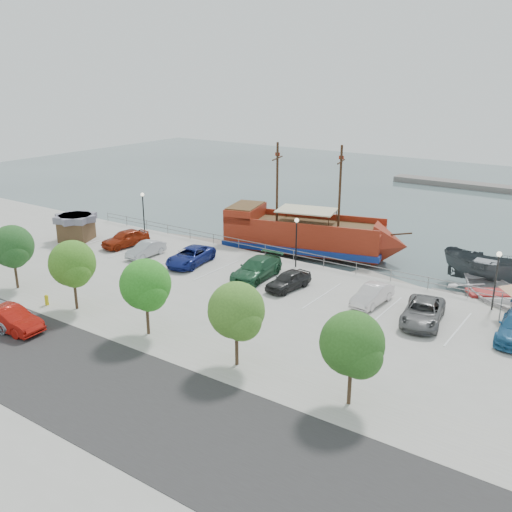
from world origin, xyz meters
The scene contains 30 objects.
ground centered at (0.00, 0.00, -1.00)m, with size 160.00×160.00×0.00m, color #3B494B.
land_slab centered at (0.00, -21.00, -0.60)m, with size 100.00×58.00×1.20m, color #A19F95.
street centered at (0.00, -16.00, 0.01)m, with size 100.00×8.00×0.04m, color #2B2929.
sidewalk centered at (0.00, -10.00, 0.01)m, with size 100.00×4.00×0.05m, color #9D998D.
seawall_railing centered at (0.00, 7.80, 0.53)m, with size 50.00×0.06×1.00m.
pirate_ship centered at (-1.54, 12.98, 0.86)m, with size 17.89×8.82×11.08m.
patrol_boat centered at (13.82, 13.39, 0.38)m, with size 2.68×7.13×2.76m, color #3C4246.
speedboat centered at (15.51, 9.65, -0.19)m, with size 5.58×7.82×1.62m, color silver.
dock_west centered at (-14.05, 9.20, -0.79)m, with size 7.45×2.13×0.43m, color gray.
dock_mid centered at (7.23, 9.20, -0.80)m, with size 6.98×2.00×0.40m, color gray.
dock_east centered at (14.57, 9.20, -0.79)m, with size 7.49×2.14×0.43m, color slate.
shed centered at (-21.92, 1.15, 1.36)m, with size 4.06×4.06×2.54m.
street_van centered at (-10.02, -14.40, 0.70)m, with size 2.31×5.02×1.39m, color #B2BDC7.
street_sedan centered at (-8.66, -14.62, 0.78)m, with size 1.65×4.74×1.56m, color #A4130B.
fire_hydrant centered at (-10.27, -10.80, 0.45)m, with size 0.29×0.29×0.83m.
lamp_post_left centered at (-18.00, 6.50, 2.94)m, with size 0.36×0.36×4.28m.
lamp_post_mid centered at (0.00, 6.50, 2.94)m, with size 0.36×0.36×4.28m.
lamp_post_right centered at (16.00, 6.50, 2.94)m, with size 0.36×0.36×4.28m.
tree_b centered at (-14.85, -10.07, 3.30)m, with size 3.30×3.20×5.00m.
tree_c centered at (-7.85, -10.07, 3.30)m, with size 3.30×3.20×5.00m.
tree_d centered at (-0.85, -10.07, 3.30)m, with size 3.30×3.20×5.00m.
tree_e centered at (6.15, -10.07, 3.30)m, with size 3.30×3.20×5.00m.
tree_f centered at (13.15, -10.07, 3.30)m, with size 3.30×3.20×5.00m.
parked_car_a centered at (-16.36, 2.39, 0.80)m, with size 1.88×4.67×1.59m, color maroon.
parked_car_b centered at (-12.55, 1.29, 0.66)m, with size 1.40×4.01×1.32m, color #B1B4B8.
parked_car_c centered at (-7.82, 1.92, 0.73)m, with size 2.43×5.26×1.46m, color navy.
parked_car_d centered at (-1.15, 2.28, 0.82)m, with size 2.30×5.64×1.64m, color #225534.
parked_car_e centered at (2.17, 1.79, 0.71)m, with size 1.67×4.14×1.41m, color black.
parked_car_f centered at (8.65, 2.67, 0.69)m, with size 1.46×4.20×1.38m, color silver.
parked_car_g centered at (12.69, 1.67, 0.73)m, with size 2.44×5.29×1.47m, color #5C5C5C.
Camera 1 is at (23.38, -33.14, 16.03)m, focal length 40.00 mm.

